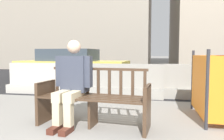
# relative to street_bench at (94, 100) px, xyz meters

# --- Properties ---
(street_asphalt) EXTENTS (120.00, 12.00, 0.01)m
(street_asphalt) POSITION_rel_street_bench_xyz_m (0.13, 8.01, -0.39)
(street_asphalt) COLOR black
(street_asphalt) RESTS_ON ground
(street_bench) EXTENTS (1.73, 0.68, 0.88)m
(street_bench) POSITION_rel_street_bench_xyz_m (0.00, 0.00, 0.00)
(street_bench) COLOR #473323
(street_bench) RESTS_ON ground
(seated_person) EXTENTS (0.59, 0.75, 1.31)m
(seated_person) POSITION_rel_street_bench_xyz_m (-0.33, -0.02, 0.29)
(seated_person) COLOR #383D4C
(seated_person) RESTS_ON ground
(jersey_barrier_centre) EXTENTS (2.01, 0.72, 0.84)m
(jersey_barrier_centre) POSITION_rel_street_bench_xyz_m (0.14, 2.41, -0.06)
(jersey_barrier_centre) COLOR gray
(jersey_barrier_centre) RESTS_ON ground
(jersey_barrier_left) EXTENTS (2.01, 0.70, 0.84)m
(jersey_barrier_left) POSITION_rel_street_bench_xyz_m (-2.17, 2.52, -0.06)
(jersey_barrier_left) COLOR #ADA89E
(jersey_barrier_left) RESTS_ON ground
(jersey_barrier_right) EXTENTS (2.00, 0.69, 0.84)m
(jersey_barrier_right) POSITION_rel_street_bench_xyz_m (2.02, 2.56, -0.06)
(jersey_barrier_right) COLOR gray
(jersey_barrier_right) RESTS_ON ground
(car_taxi_near) EXTENTS (4.44, 2.00, 1.29)m
(car_taxi_near) POSITION_rel_street_bench_xyz_m (-2.36, 5.12, 0.26)
(car_taxi_near) COLOR #DBC64C
(car_taxi_near) RESTS_ON ground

